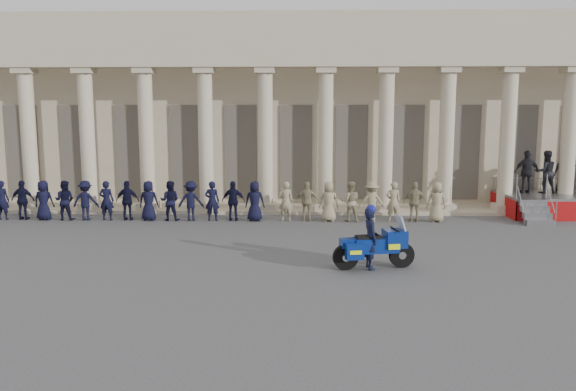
# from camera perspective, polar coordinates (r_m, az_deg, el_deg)

# --- Properties ---
(ground) EXTENTS (90.00, 90.00, 0.00)m
(ground) POSITION_cam_1_polar(r_m,az_deg,el_deg) (16.94, 0.36, -6.50)
(ground) COLOR #474749
(ground) RESTS_ON ground
(building) EXTENTS (40.00, 12.50, 9.00)m
(building) POSITION_cam_1_polar(r_m,az_deg,el_deg) (31.12, 0.92, 8.62)
(building) COLOR tan
(building) RESTS_ON ground
(officer_rank) EXTENTS (20.33, 0.62, 1.63)m
(officer_rank) POSITION_cam_1_polar(r_m,az_deg,el_deg) (23.25, -10.12, -0.54)
(officer_rank) COLOR black
(officer_rank) RESTS_ON ground
(reviewing_stand) EXTENTS (4.51, 4.26, 2.77)m
(reviewing_stand) POSITION_cam_1_polar(r_m,az_deg,el_deg) (26.76, 25.28, 1.27)
(reviewing_stand) COLOR gray
(reviewing_stand) RESTS_ON ground
(motorcycle) EXTENTS (2.35, 1.11, 1.51)m
(motorcycle) POSITION_cam_1_polar(r_m,az_deg,el_deg) (16.00, 8.80, -5.07)
(motorcycle) COLOR black
(motorcycle) RESTS_ON ground
(rider) EXTENTS (0.52, 0.70, 1.83)m
(rider) POSITION_cam_1_polar(r_m,az_deg,el_deg) (15.90, 8.38, -4.20)
(rider) COLOR black
(rider) RESTS_ON ground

